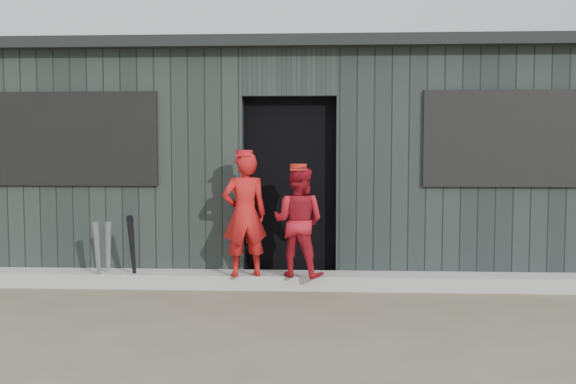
# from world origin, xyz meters

# --- Properties ---
(ground) EXTENTS (80.00, 80.00, 0.00)m
(ground) POSITION_xyz_m (0.00, 0.00, 0.00)
(ground) COLOR brown
(ground) RESTS_ON ground
(curb) EXTENTS (8.00, 0.36, 0.15)m
(curb) POSITION_xyz_m (0.00, 1.82, 0.07)
(curb) COLOR #A2A39D
(curb) RESTS_ON ground
(bat_left) EXTENTS (0.15, 0.24, 0.70)m
(bat_left) POSITION_xyz_m (-1.87, 1.73, 0.35)
(bat_left) COLOR #96969E
(bat_left) RESTS_ON ground
(bat_mid) EXTENTS (0.10, 0.22, 0.71)m
(bat_mid) POSITION_xyz_m (-1.95, 1.63, 0.36)
(bat_mid) COLOR gray
(bat_mid) RESTS_ON ground
(bat_right) EXTENTS (0.09, 0.30, 0.77)m
(bat_right) POSITION_xyz_m (-1.59, 1.66, 0.39)
(bat_right) COLOR black
(bat_right) RESTS_ON ground
(player_red_left) EXTENTS (0.53, 0.43, 1.26)m
(player_red_left) POSITION_xyz_m (-0.43, 1.66, 0.78)
(player_red_left) COLOR #B51616
(player_red_left) RESTS_ON curb
(player_red_right) EXTENTS (0.64, 0.57, 1.12)m
(player_red_right) POSITION_xyz_m (0.11, 1.68, 0.71)
(player_red_right) COLOR #AB1522
(player_red_right) RESTS_ON curb
(player_grey_back) EXTENTS (0.74, 0.53, 1.42)m
(player_grey_back) POSITION_xyz_m (0.36, 2.44, 0.71)
(player_grey_back) COLOR #B5B5B5
(player_grey_back) RESTS_ON ground
(dugout) EXTENTS (8.30, 3.30, 2.62)m
(dugout) POSITION_xyz_m (0.00, 3.50, 1.29)
(dugout) COLOR black
(dugout) RESTS_ON ground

